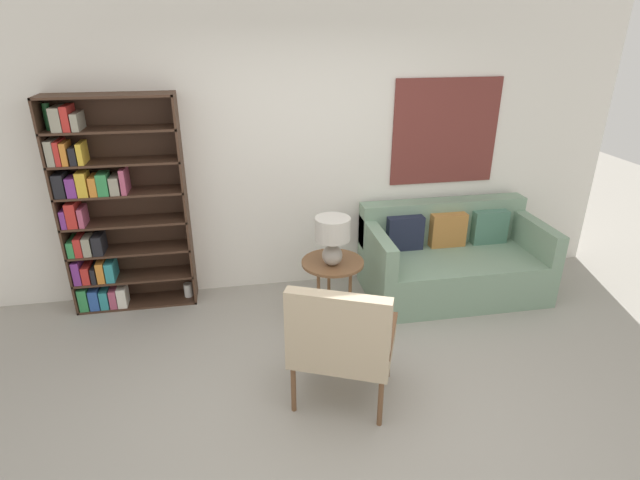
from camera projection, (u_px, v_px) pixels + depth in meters
ground_plane at (346, 415)px, 3.46m from camera, size 14.00×14.00×0.00m
wall_back at (304, 153)px, 4.75m from camera, size 6.40×0.08×2.70m
bookshelf at (107, 212)px, 4.45m from camera, size 1.09×0.30×1.96m
armchair at (341, 338)px, 3.34m from camera, size 0.86×0.82×0.96m
couch at (451, 260)px, 4.97m from camera, size 1.71×0.93×0.86m
side_table at (333, 267)px, 4.42m from camera, size 0.55×0.55×0.57m
table_lamp at (332, 235)px, 4.22m from camera, size 0.30×0.30×0.44m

